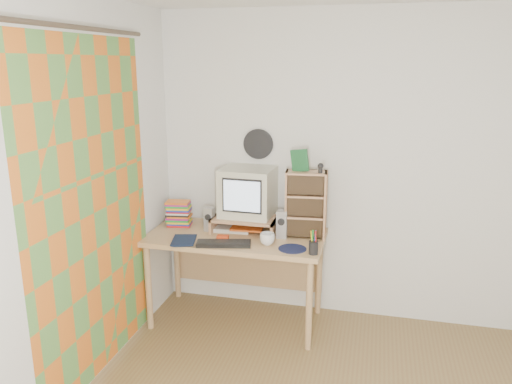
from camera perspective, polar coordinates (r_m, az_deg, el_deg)
The scene contains 20 objects.
back_wall at distance 4.07m, azimuth 13.17°, elevation 2.40°, with size 3.50×3.50×0.00m, color silver.
left_wall at distance 2.97m, azimuth -23.66°, elevation -2.97°, with size 3.50×3.50×0.00m, color silver.
curtain at distance 3.35m, azimuth -18.04°, elevation -2.31°, with size 2.20×2.20×0.00m, color #CF661D.
wall_disc at distance 4.13m, azimuth 0.26°, elevation 5.50°, with size 0.25×0.25×0.02m, color black.
desk at distance 4.10m, azimuth -2.07°, elevation -6.40°, with size 1.40×0.70×0.75m.
monitor_riser at distance 4.04m, azimuth -1.28°, elevation -3.26°, with size 0.52×0.30×0.12m.
crt_monitor at distance 4.02m, azimuth -1.03°, elevation -0.05°, with size 0.41×0.41×0.39m, color beige.
speaker_left at distance 4.07m, azimuth -5.34°, elevation -3.11°, with size 0.07×0.07×0.20m, color #A5A4A9.
speaker_right at distance 3.90m, azimuth 3.01°, elevation -3.69°, with size 0.08×0.08×0.22m, color #A5A4A9.
keyboard at distance 3.78m, azimuth -3.71°, elevation -5.90°, with size 0.41×0.14×0.03m, color black.
dvd_stack at distance 4.23m, azimuth -8.84°, elevation -2.03°, with size 0.19×0.13×0.27m, color brown, non-canonical shape.
cd_rack at distance 3.90m, azimuth 5.68°, elevation -1.42°, with size 0.31×0.17×0.52m, color tan.
mug at distance 3.77m, azimuth 1.29°, elevation -5.38°, with size 0.11×0.11×0.09m, color silver.
diary at distance 3.89m, azimuth -9.54°, elevation -5.32°, with size 0.22×0.16×0.04m, color black.
mousepad at distance 3.71m, azimuth 4.18°, elevation -6.48°, with size 0.21×0.21×0.00m, color #0F1B34.
pen_cup at distance 3.61m, azimuth 6.59°, elevation -6.05°, with size 0.07×0.07×0.14m, color black, non-canonical shape.
papers at distance 4.10m, azimuth -1.98°, elevation -4.08°, with size 0.30×0.22×0.04m, color beige, non-canonical shape.
red_box at distance 3.86m, azimuth -3.82°, elevation -5.32°, with size 0.09×0.06×0.04m, color red.
game_box at distance 3.82m, azimuth 5.03°, elevation 3.62°, with size 0.13×0.03×0.17m, color #18542A.
webcam at distance 3.78m, azimuth 7.38°, elevation 2.73°, with size 0.04×0.04×0.08m, color black, non-canonical shape.
Camera 1 is at (0.03, -2.23, 2.09)m, focal length 35.00 mm.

